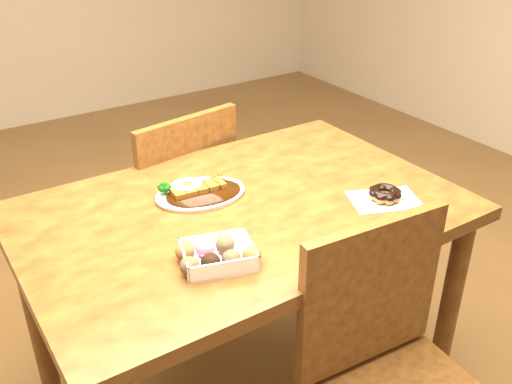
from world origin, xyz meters
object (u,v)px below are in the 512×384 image
pon_de_ring (385,194)px  table (243,236)px  katsu_curry_plate (199,192)px  donut_box (217,255)px  chair_far (172,208)px

pon_de_ring → table: bearing=151.5°
katsu_curry_plate → donut_box: bearing=-111.2°
donut_box → chair_far: bearing=73.3°
chair_far → pon_de_ring: size_ratio=3.82×
katsu_curry_plate → table: bearing=-59.0°
donut_box → pon_de_ring: bearing=0.7°
table → chair_far: size_ratio=1.38×
donut_box → pon_de_ring: 0.55m
donut_box → pon_de_ring: (0.55, 0.01, -0.00)m
chair_far → pon_de_ring: bearing=105.0°
chair_far → katsu_curry_plate: chair_far is taller
katsu_curry_plate → donut_box: size_ratio=1.41×
katsu_curry_plate → pon_de_ring: (0.42, -0.31, 0.01)m
table → chair_far: 0.56m
katsu_curry_plate → pon_de_ring: bearing=-36.2°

